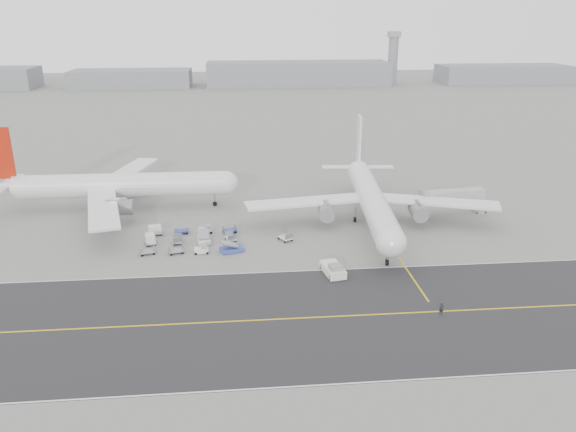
{
  "coord_description": "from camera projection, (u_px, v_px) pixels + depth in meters",
  "views": [
    {
      "loc": [
        1.19,
        -89.4,
        42.02
      ],
      "look_at": [
        10.66,
        12.0,
        5.02
      ],
      "focal_mm": 35.0,
      "sensor_mm": 36.0,
      "label": 1
    }
  ],
  "objects": [
    {
      "name": "ground_crew_a",
      "position": [
        441.0,
        309.0,
        82.62
      ],
      "size": [
        0.69,
        0.45,
        1.89
      ],
      "primitive_type": "imported",
      "rotation": [
        0.0,
        0.0,
        -0.0
      ],
      "color": "black",
      "rests_on": "ground"
    },
    {
      "name": "taxiway",
      "position": [
        269.0,
        320.0,
        81.52
      ],
      "size": [
        220.0,
        59.0,
        0.03
      ],
      "color": "#2C2C2F",
      "rests_on": "ground"
    },
    {
      "name": "stray_dolly",
      "position": [
        285.0,
        240.0,
        109.94
      ],
      "size": [
        2.98,
        3.4,
        1.78
      ],
      "primitive_type": null,
      "rotation": [
        0.0,
        0.0,
        0.52
      ],
      "color": "silver",
      "rests_on": "ground"
    },
    {
      "name": "airliner_b",
      "position": [
        371.0,
        198.0,
        117.51
      ],
      "size": [
        53.25,
        54.04,
        18.65
      ],
      "rotation": [
        0.0,
        0.0,
        -0.09
      ],
      "color": "silver",
      "rests_on": "ground"
    },
    {
      "name": "ground",
      "position": [
        234.0,
        268.0,
        97.91
      ],
      "size": [
        700.0,
        700.0,
        0.0
      ],
      "primitive_type": "plane",
      "color": "gray",
      "rests_on": "ground"
    },
    {
      "name": "horizon_buildings",
      "position": [
        282.0,
        85.0,
        343.85
      ],
      "size": [
        520.0,
        28.0,
        28.0
      ],
      "primitive_type": null,
      "color": "gray",
      "rests_on": "ground"
    },
    {
      "name": "airliner_a",
      "position": [
        116.0,
        185.0,
        126.04
      ],
      "size": [
        55.23,
        54.62,
        19.05
      ],
      "rotation": [
        0.0,
        0.0,
        1.56
      ],
      "color": "silver",
      "rests_on": "ground"
    },
    {
      "name": "control_tower",
      "position": [
        393.0,
        57.0,
        349.1
      ],
      "size": [
        7.0,
        7.0,
        31.25
      ],
      "color": "gray",
      "rests_on": "ground"
    },
    {
      "name": "pushback_tug",
      "position": [
        333.0,
        269.0,
        95.33
      ],
      "size": [
        3.88,
        8.04,
        2.26
      ],
      "rotation": [
        0.0,
        0.0,
        0.18
      ],
      "color": "silver",
      "rests_on": "ground"
    },
    {
      "name": "gse_cluster",
      "position": [
        191.0,
        243.0,
        108.73
      ],
      "size": [
        25.72,
        20.96,
        2.11
      ],
      "primitive_type": null,
      "rotation": [
        0.0,
        0.0,
        0.15
      ],
      "color": "gray",
      "rests_on": "ground"
    },
    {
      "name": "jet_bridge",
      "position": [
        454.0,
        197.0,
        122.94
      ],
      "size": [
        15.35,
        4.53,
        5.74
      ],
      "rotation": [
        0.0,
        0.0,
        0.11
      ],
      "color": "gray",
      "rests_on": "ground"
    }
  ]
}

